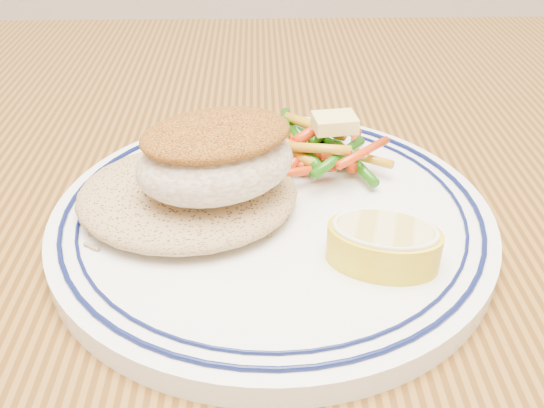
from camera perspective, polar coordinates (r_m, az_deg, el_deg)
The scene contains 7 objects.
dining_table at distance 0.44m, azimuth -2.71°, elevation -13.33°, with size 1.50×0.90×0.75m.
plate at distance 0.38m, azimuth -0.00°, elevation -1.33°, with size 0.27×0.27×0.02m.
rice_pilaf at distance 0.37m, azimuth -7.99°, elevation 1.32°, with size 0.13×0.12×0.03m, color #A68253.
fish_fillet at distance 0.35m, azimuth -5.30°, elevation 4.52°, with size 0.11×0.09×0.05m.
vegetable_pile at distance 0.42m, azimuth 4.07°, elevation 5.37°, with size 0.11×0.09×0.03m.
butter_pat at distance 0.40m, azimuth 5.92°, elevation 7.64°, with size 0.03×0.02×0.01m, color #FAE07A.
lemon_wedge at distance 0.33m, azimuth 10.46°, elevation -3.65°, with size 0.07×0.07×0.02m.
Camera 1 is at (0.01, -0.30, 0.98)m, focal length 40.00 mm.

